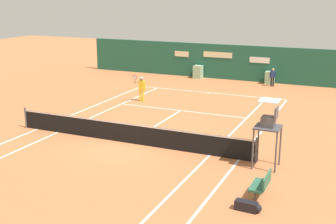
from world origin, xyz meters
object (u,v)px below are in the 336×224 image
object	(u,v)px
player_bench	(262,184)
ball_kid_right_post	(273,76)
tennis_ball_near_service_line	(170,99)
player_on_baseline	(141,87)
umpire_chair	(268,124)
tennis_ball_by_sideline	(140,129)
equipment_bag	(249,206)

from	to	relation	value
player_bench	ball_kid_right_post	bearing A→B (deg)	10.16
player_bench	tennis_ball_near_service_line	size ratio (longest dim) A/B	16.74
player_bench	player_on_baseline	xyz separation A→B (m)	(-10.11, 10.68, 0.44)
umpire_chair	ball_kid_right_post	distance (m)	16.23
player_on_baseline	tennis_ball_by_sideline	xyz separation A→B (m)	(2.77, -5.56, -0.91)
player_bench	tennis_ball_near_service_line	bearing A→B (deg)	35.96
equipment_bag	player_on_baseline	distance (m)	15.49
umpire_chair	tennis_ball_by_sideline	world-z (taller)	umpire_chair
umpire_chair	equipment_bag	distance (m)	4.30
player_bench	tennis_ball_by_sideline	distance (m)	8.96
tennis_ball_by_sideline	player_on_baseline	bearing A→B (deg)	116.49
player_bench	tennis_ball_near_service_line	distance (m)	14.64
umpire_chair	ball_kid_right_post	bearing A→B (deg)	10.41
ball_kid_right_post	tennis_ball_by_sideline	size ratio (longest dim) A/B	19.96
equipment_bag	tennis_ball_by_sideline	bearing A→B (deg)	138.94
equipment_bag	tennis_ball_near_service_line	world-z (taller)	equipment_bag
player_bench	umpire_chair	bearing A→B (deg)	8.74
tennis_ball_near_service_line	tennis_ball_by_sideline	size ratio (longest dim) A/B	1.00
player_bench	ball_kid_right_post	world-z (taller)	ball_kid_right_post
equipment_bag	ball_kid_right_post	distance (m)	20.16
player_on_baseline	tennis_ball_near_service_line	size ratio (longest dim) A/B	26.44
tennis_ball_by_sideline	player_bench	bearing A→B (deg)	-34.91
umpire_chair	ball_kid_right_post	xyz separation A→B (m)	(-2.93, 15.93, -1.02)
player_bench	tennis_ball_near_service_line	world-z (taller)	player_bench
player_on_baseline	ball_kid_right_post	size ratio (longest dim) A/B	1.32
ball_kid_right_post	tennis_ball_near_service_line	world-z (taller)	ball_kid_right_post
player_on_baseline	tennis_ball_near_service_line	bearing A→B (deg)	-146.01
tennis_ball_near_service_line	player_on_baseline	bearing A→B (deg)	-142.65
ball_kid_right_post	tennis_ball_near_service_line	bearing A→B (deg)	42.52
player_bench	player_on_baseline	bearing A→B (deg)	43.43
ball_kid_right_post	player_on_baseline	bearing A→B (deg)	39.74
equipment_bag	tennis_ball_by_sideline	distance (m)	9.55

